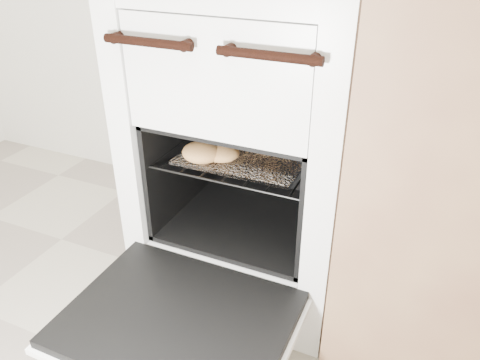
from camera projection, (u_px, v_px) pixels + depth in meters
name	position (u px, v px, depth m)	size (l,w,h in m)	color
stove	(260.00, 144.00, 1.27)	(0.55, 0.61, 0.84)	silver
oven_door	(178.00, 321.00, 1.01)	(0.49, 0.38, 0.03)	black
oven_rack	(251.00, 151.00, 1.22)	(0.40, 0.38, 0.01)	black
foil_sheet	(249.00, 152.00, 1.20)	(0.31, 0.27, 0.01)	white
baked_rolls	(232.00, 146.00, 1.18)	(0.25, 0.30, 0.05)	tan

